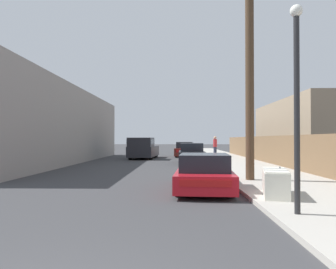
% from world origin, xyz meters
% --- Properties ---
extents(sidewalk_curb, '(4.20, 63.00, 0.12)m').
position_xyz_m(sidewalk_curb, '(5.30, 23.50, 0.06)').
color(sidewalk_curb, '#ADA89E').
rests_on(sidewalk_curb, ground).
extents(discarded_fridge, '(1.01, 1.93, 0.74)m').
position_xyz_m(discarded_fridge, '(3.95, 6.52, 0.48)').
color(discarded_fridge, silver).
rests_on(discarded_fridge, sidewalk_curb).
extents(parked_sports_car_red, '(2.04, 4.47, 1.20)m').
position_xyz_m(parked_sports_car_red, '(2.13, 8.16, 0.55)').
color(parked_sports_car_red, red).
rests_on(parked_sports_car_red, ground).
extents(car_parked_mid, '(1.79, 4.25, 1.41)m').
position_xyz_m(car_parked_mid, '(2.24, 19.93, 0.66)').
color(car_parked_mid, black).
rests_on(car_parked_mid, ground).
extents(car_parked_far, '(2.10, 4.67, 1.41)m').
position_xyz_m(car_parked_far, '(2.02, 28.88, 0.66)').
color(car_parked_far, '#5B1E19').
rests_on(car_parked_far, ground).
extents(pickup_truck, '(2.34, 5.61, 1.80)m').
position_xyz_m(pickup_truck, '(-1.67, 25.44, 0.90)').
color(pickup_truck, '#232328').
rests_on(pickup_truck, ground).
extents(utility_pole, '(1.80, 0.33, 8.98)m').
position_xyz_m(utility_pole, '(4.04, 10.04, 4.70)').
color(utility_pole, '#4C3826').
rests_on(utility_pole, sidewalk_curb).
extents(street_lamp, '(0.26, 0.26, 4.36)m').
position_xyz_m(street_lamp, '(3.73, 4.28, 2.67)').
color(street_lamp, '#232326').
rests_on(street_lamp, sidewalk_curb).
extents(wooden_fence, '(0.08, 35.55, 1.77)m').
position_xyz_m(wooden_fence, '(7.25, 16.91, 1.00)').
color(wooden_fence, brown).
rests_on(wooden_fence, sidewalk_curb).
extents(building_left_block, '(7.00, 23.32, 5.27)m').
position_xyz_m(building_left_block, '(-9.01, 20.88, 2.63)').
color(building_left_block, gray).
rests_on(building_left_block, ground).
extents(building_right_house, '(6.00, 13.64, 4.73)m').
position_xyz_m(building_right_house, '(12.23, 23.95, 2.37)').
color(building_right_house, gray).
rests_on(building_right_house, ground).
extents(pedestrian, '(0.34, 0.34, 1.82)m').
position_xyz_m(pedestrian, '(4.65, 26.75, 1.07)').
color(pedestrian, '#282D42').
rests_on(pedestrian, sidewalk_curb).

